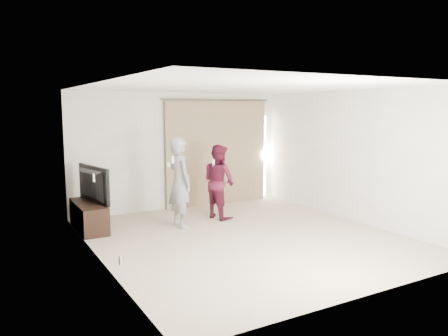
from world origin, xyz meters
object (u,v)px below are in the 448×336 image
Objects in this scene: tv_console at (89,216)px; person_woman at (219,181)px; tv at (87,185)px; person_man at (180,182)px.

person_woman reaches higher than tv_console.
tv is 0.78× the size of person_woman.
person_woman is at bearing -9.32° from tv_console.
person_woman reaches higher than tv.
tv is (0.00, 0.00, 0.60)m from tv_console.
person_man is at bearing -166.18° from person_woman.
person_man is at bearing -22.79° from tv_console.
tv is at bearing 170.68° from person_woman.
person_man is (1.56, -0.66, 0.01)m from tv.
person_man reaches higher than tv.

